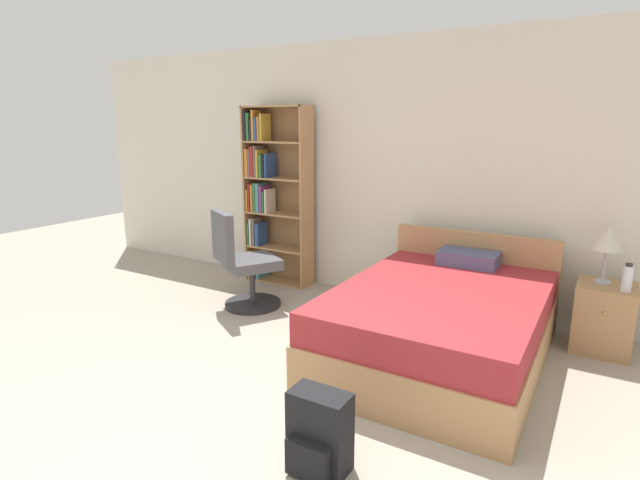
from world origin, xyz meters
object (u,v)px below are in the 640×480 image
Objects in this scene: nightstand at (603,317)px; backpack_black at (319,434)px; table_lamp at (608,240)px; water_bottle at (627,278)px; office_chair at (243,265)px; bed at (442,321)px; bookshelf at (271,193)px.

nightstand is 1.25× the size of backpack_black.
water_bottle is at bearing -41.80° from table_lamp.
table_lamp is (3.03, 0.75, 0.46)m from office_chair.
nightstand is at bearing 62.99° from backpack_black.
bookshelf is at bearing 157.77° from bed.
bookshelf is 3.43m from nightstand.
bookshelf is 2.02× the size of office_chair.
bed is 1.33m from nightstand.
water_bottle is (0.12, -0.11, 0.38)m from nightstand.
bed is at bearing -22.23° from bookshelf.
office_chair is 3.15m from nightstand.
bed is 1.41m from water_bottle.
backpack_black is (-1.22, -2.39, -0.06)m from nightstand.
water_bottle is (1.18, 0.68, 0.35)m from bed.
table_lamp reaches higher than office_chair.
office_chair reaches higher than nightstand.
water_bottle is at bearing 29.97° from bed.
bed is (2.28, -0.93, -0.72)m from bookshelf.
bed is 2.05× the size of office_chair.
water_bottle is 0.50× the size of backpack_black.
office_chair is (0.28, -0.86, -0.59)m from bookshelf.
bookshelf is 8.97× the size of water_bottle.
bookshelf reaches higher than table_lamp.
office_chair is 3.15m from table_lamp.
bed is 3.67× the size of nightstand.
water_bottle reaches higher than nightstand.
nightstand is (3.07, 0.72, -0.16)m from office_chair.
backpack_black is (2.13, -2.53, -0.81)m from bookshelf.
nightstand is 0.63m from table_lamp.
nightstand reaches higher than backpack_black.
water_bottle is (0.16, -0.14, -0.25)m from table_lamp.
bookshelf is at bearing 177.58° from nightstand.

